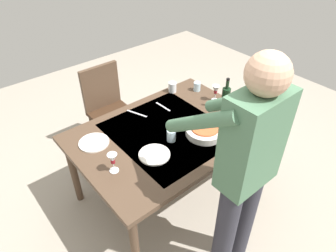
{
  "coord_description": "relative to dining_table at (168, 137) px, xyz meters",
  "views": [
    {
      "loc": [
        1.23,
        1.47,
        2.23
      ],
      "look_at": [
        0.0,
        0.0,
        0.77
      ],
      "focal_mm": 32.7,
      "sensor_mm": 36.0,
      "label": 1
    }
  ],
  "objects": [
    {
      "name": "ground_plane",
      "position": [
        0.0,
        0.0,
        -0.66
      ],
      "size": [
        6.0,
        6.0,
        0.0
      ],
      "primitive_type": "plane",
      "color": "#9E9384"
    },
    {
      "name": "dining_table",
      "position": [
        0.0,
        0.0,
        0.0
      ],
      "size": [
        1.48,
        1.05,
        0.72
      ],
      "color": "#4C3828",
      "rests_on": "ground_plane"
    },
    {
      "name": "chair_near",
      "position": [
        0.04,
        -0.91,
        -0.13
      ],
      "size": [
        0.4,
        0.4,
        0.91
      ],
      "color": "#352114",
      "rests_on": "ground_plane"
    },
    {
      "name": "person_server",
      "position": [
        0.08,
        0.79,
        0.31
      ],
      "size": [
        0.42,
        0.61,
        1.69
      ],
      "color": "#2D2D38",
      "rests_on": "ground_plane"
    },
    {
      "name": "wine_bottle",
      "position": [
        -0.59,
        0.07,
        0.18
      ],
      "size": [
        0.07,
        0.07,
        0.3
      ],
      "color": "black",
      "rests_on": "dining_table"
    },
    {
      "name": "wine_glass_left",
      "position": [
        0.56,
        0.1,
        0.17
      ],
      "size": [
        0.07,
        0.07,
        0.15
      ],
      "color": "white",
      "rests_on": "dining_table"
    },
    {
      "name": "wine_glass_right",
      "position": [
        -0.62,
        -0.08,
        0.17
      ],
      "size": [
        0.07,
        0.07,
        0.15
      ],
      "color": "white",
      "rests_on": "dining_table"
    },
    {
      "name": "water_cup_near_left",
      "position": [
        -0.42,
        -0.44,
        0.11
      ],
      "size": [
        0.08,
        0.08,
        0.1
      ],
      "primitive_type": "cylinder",
      "color": "silver",
      "rests_on": "dining_table"
    },
    {
      "name": "water_cup_near_right",
      "position": [
        -0.62,
        -0.31,
        0.11
      ],
      "size": [
        0.07,
        0.07,
        0.09
      ],
      "primitive_type": "cylinder",
      "color": "silver",
      "rests_on": "dining_table"
    },
    {
      "name": "water_cup_far_left",
      "position": [
        0.05,
        0.1,
        0.11
      ],
      "size": [
        0.07,
        0.07,
        0.09
      ],
      "primitive_type": "cylinder",
      "color": "silver",
      "rests_on": "dining_table"
    },
    {
      "name": "serving_bowl_pasta",
      "position": [
        -0.2,
        0.21,
        0.1
      ],
      "size": [
        0.3,
        0.3,
        0.07
      ],
      "color": "silver",
      "rests_on": "dining_table"
    },
    {
      "name": "dinner_plate_near",
      "position": [
        0.26,
        0.15,
        0.07
      ],
      "size": [
        0.23,
        0.23,
        0.01
      ],
      "primitive_type": "cylinder",
      "color": "silver",
      "rests_on": "dining_table"
    },
    {
      "name": "dinner_plate_far",
      "position": [
        0.53,
        -0.25,
        0.07
      ],
      "size": [
        0.23,
        0.23,
        0.01
      ],
      "primitive_type": "cylinder",
      "color": "silver",
      "rests_on": "dining_table"
    },
    {
      "name": "table_knife",
      "position": [
        0.05,
        -0.36,
        0.07
      ],
      "size": [
        0.08,
        0.19,
        0.0
      ],
      "primitive_type": "cube",
      "rotation": [
        0.0,
        0.0,
        0.36
      ],
      "color": "silver",
      "rests_on": "dining_table"
    },
    {
      "name": "table_fork",
      "position": [
        -0.19,
        -0.29,
        0.07
      ],
      "size": [
        0.02,
        0.18,
        0.0
      ],
      "primitive_type": "cube",
      "rotation": [
        0.0,
        0.0,
        0.05
      ],
      "color": "silver",
      "rests_on": "dining_table"
    }
  ]
}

